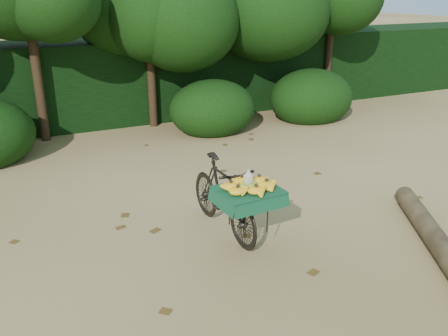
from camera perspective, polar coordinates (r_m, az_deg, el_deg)
name	(u,v)px	position (r m, az deg, el deg)	size (l,w,h in m)	color
ground	(241,236)	(6.00, 2.11, -8.15)	(80.00, 80.00, 0.00)	tan
vendor_bicycle	(224,196)	(5.87, 0.02, -3.38)	(0.73, 1.72, 0.98)	black
hedge_backdrop	(118,80)	(11.40, -12.62, 10.32)	(26.00, 1.80, 1.80)	black
tree_row	(91,35)	(10.34, -15.68, 15.18)	(14.50, 2.00, 4.00)	black
bush_clumps	(167,116)	(9.73, -6.82, 6.17)	(8.80, 1.70, 0.90)	black
leaf_litter	(220,214)	(6.52, -0.49, -5.59)	(7.00, 7.30, 0.01)	#4E3714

